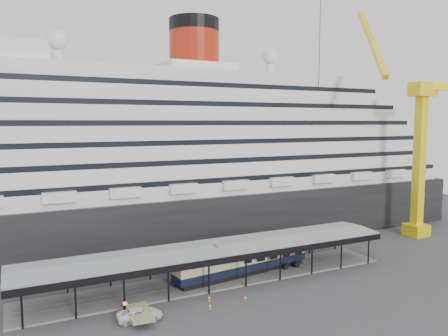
% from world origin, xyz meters
% --- Properties ---
extents(ground, '(200.00, 200.00, 0.00)m').
position_xyz_m(ground, '(0.00, 0.00, 0.00)').
color(ground, '#39393B').
rests_on(ground, ground).
extents(cruise_ship, '(130.00, 30.00, 43.90)m').
position_xyz_m(cruise_ship, '(0.05, 32.00, 18.35)').
color(cruise_ship, black).
rests_on(cruise_ship, ground).
extents(platform_canopy, '(56.00, 9.18, 5.30)m').
position_xyz_m(platform_canopy, '(0.00, 5.00, 2.36)').
color(platform_canopy, slate).
rests_on(platform_canopy, ground).
extents(crane_yellow, '(23.83, 18.78, 47.60)m').
position_xyz_m(crane_yellow, '(47.06, 10.54, 19.96)').
color(crane_yellow, yellow).
rests_on(crane_yellow, ground).
extents(port_truck, '(5.49, 2.91, 1.47)m').
position_xyz_m(port_truck, '(-13.52, -2.86, 0.74)').
color(port_truck, white).
rests_on(port_truck, ground).
extents(pullman_carriage, '(23.05, 5.79, 22.45)m').
position_xyz_m(pullman_carriage, '(4.68, 5.00, 2.72)').
color(pullman_carriage, black).
rests_on(pullman_carriage, ground).
extents(traffic_cone_left, '(0.48, 0.48, 0.72)m').
position_xyz_m(traffic_cone_left, '(-4.83, -3.72, 0.36)').
color(traffic_cone_left, orange).
rests_on(traffic_cone_left, ground).
extents(traffic_cone_mid, '(0.46, 0.46, 0.80)m').
position_xyz_m(traffic_cone_mid, '(-3.89, -1.37, 0.40)').
color(traffic_cone_mid, '#F54F0D').
rests_on(traffic_cone_mid, ground).
extents(traffic_cone_right, '(0.51, 0.51, 0.77)m').
position_xyz_m(traffic_cone_right, '(0.33, -3.50, 0.38)').
color(traffic_cone_right, red).
rests_on(traffic_cone_right, ground).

